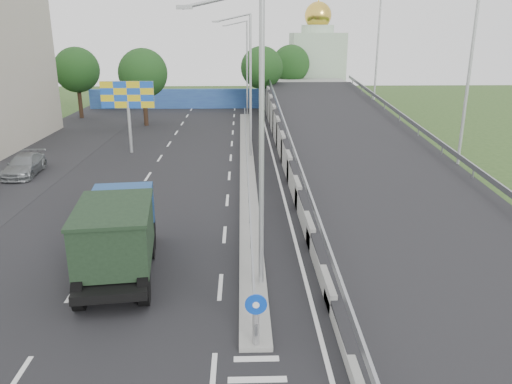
{
  "coord_description": "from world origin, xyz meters",
  "views": [
    {
      "loc": [
        -0.37,
        -10.44,
        8.93
      ],
      "look_at": [
        0.25,
        10.65,
        2.2
      ],
      "focal_mm": 35.0,
      "sensor_mm": 36.0,
      "label": 1
    }
  ],
  "objects_px": {
    "lamp_post_mid": "(248,79)",
    "lamp_post_far": "(245,63)",
    "dump_truck": "(118,232)",
    "parked_car_d": "(24,165)",
    "sign_bollard": "(256,319)",
    "lamp_post_near": "(256,131)",
    "church": "(316,61)",
    "billboard": "(128,99)"
  },
  "relations": [
    {
      "from": "lamp_post_mid",
      "to": "lamp_post_far",
      "type": "relative_size",
      "value": 1.0
    },
    {
      "from": "lamp_post_far",
      "to": "dump_truck",
      "type": "xyz_separation_m",
      "value": [
        -5.25,
        -38.58,
        -4.15
      ]
    },
    {
      "from": "parked_car_d",
      "to": "sign_bollard",
      "type": "bearing_deg",
      "value": -56.93
    },
    {
      "from": "lamp_post_near",
      "to": "church",
      "type": "height_order",
      "value": "church"
    },
    {
      "from": "sign_bollard",
      "to": "lamp_post_near",
      "type": "height_order",
      "value": "lamp_post_near"
    },
    {
      "from": "billboard",
      "to": "parked_car_d",
      "type": "height_order",
      "value": "billboard"
    },
    {
      "from": "church",
      "to": "parked_car_d",
      "type": "height_order",
      "value": "church"
    },
    {
      "from": "dump_truck",
      "to": "billboard",
      "type": "bearing_deg",
      "value": 93.65
    },
    {
      "from": "lamp_post_near",
      "to": "church",
      "type": "bearing_deg",
      "value": 79.62
    },
    {
      "from": "lamp_post_far",
      "to": "church",
      "type": "bearing_deg",
      "value": 54.76
    },
    {
      "from": "lamp_post_far",
      "to": "church",
      "type": "xyz_separation_m",
      "value": [
        9.89,
        14.0,
        -0.5
      ]
    },
    {
      "from": "lamp_post_near",
      "to": "billboard",
      "type": "distance_m",
      "value": 23.87
    },
    {
      "from": "sign_bollard",
      "to": "lamp_post_near",
      "type": "relative_size",
      "value": 0.17
    },
    {
      "from": "lamp_post_mid",
      "to": "parked_car_d",
      "type": "distance_m",
      "value": 16.22
    },
    {
      "from": "lamp_post_near",
      "to": "sign_bollard",
      "type": "bearing_deg",
      "value": -91.64
    },
    {
      "from": "parked_car_d",
      "to": "lamp_post_mid",
      "type": "bearing_deg",
      "value": 12.31
    },
    {
      "from": "church",
      "to": "parked_car_d",
      "type": "relative_size",
      "value": 3.01
    },
    {
      "from": "lamp_post_far",
      "to": "lamp_post_mid",
      "type": "bearing_deg",
      "value": -90.0
    },
    {
      "from": "lamp_post_far",
      "to": "sign_bollard",
      "type": "bearing_deg",
      "value": -90.14
    },
    {
      "from": "sign_bollard",
      "to": "dump_truck",
      "type": "xyz_separation_m",
      "value": [
        -5.14,
        5.25,
        0.63
      ]
    },
    {
      "from": "sign_bollard",
      "to": "dump_truck",
      "type": "distance_m",
      "value": 7.37
    },
    {
      "from": "church",
      "to": "dump_truck",
      "type": "xyz_separation_m",
      "value": [
        -15.14,
        -52.58,
        -3.65
      ]
    },
    {
      "from": "lamp_post_mid",
      "to": "billboard",
      "type": "height_order",
      "value": "lamp_post_mid"
    },
    {
      "from": "lamp_post_far",
      "to": "parked_car_d",
      "type": "bearing_deg",
      "value": -121.33
    },
    {
      "from": "billboard",
      "to": "dump_truck",
      "type": "bearing_deg",
      "value": -79.37
    },
    {
      "from": "billboard",
      "to": "lamp_post_far",
      "type": "bearing_deg",
      "value": 63.16
    },
    {
      "from": "billboard",
      "to": "sign_bollard",
      "type": "bearing_deg",
      "value": -70.79
    },
    {
      "from": "lamp_post_near",
      "to": "parked_car_d",
      "type": "relative_size",
      "value": 2.2
    },
    {
      "from": "sign_bollard",
      "to": "church",
      "type": "xyz_separation_m",
      "value": [
        10.0,
        57.83,
        4.28
      ]
    },
    {
      "from": "lamp_post_far",
      "to": "church",
      "type": "distance_m",
      "value": 17.15
    },
    {
      "from": "sign_bollard",
      "to": "billboard",
      "type": "bearing_deg",
      "value": 109.21
    },
    {
      "from": "lamp_post_far",
      "to": "dump_truck",
      "type": "height_order",
      "value": "lamp_post_far"
    },
    {
      "from": "billboard",
      "to": "dump_truck",
      "type": "distance_m",
      "value": 21.09
    },
    {
      "from": "church",
      "to": "parked_car_d",
      "type": "distance_m",
      "value": 45.77
    },
    {
      "from": "lamp_post_mid",
      "to": "billboard",
      "type": "xyz_separation_m",
      "value": [
        -9.11,
        2.0,
        -1.62
      ]
    },
    {
      "from": "church",
      "to": "billboard",
      "type": "relative_size",
      "value": 2.51
    },
    {
      "from": "dump_truck",
      "to": "parked_car_d",
      "type": "xyz_separation_m",
      "value": [
        -9.53,
        14.31,
        -0.99
      ]
    },
    {
      "from": "lamp_post_near",
      "to": "dump_truck",
      "type": "bearing_deg",
      "value": 164.86
    },
    {
      "from": "sign_bollard",
      "to": "parked_car_d",
      "type": "height_order",
      "value": "sign_bollard"
    },
    {
      "from": "lamp_post_mid",
      "to": "sign_bollard",
      "type": "bearing_deg",
      "value": -90.26
    },
    {
      "from": "lamp_post_near",
      "to": "dump_truck",
      "type": "distance_m",
      "value": 6.84
    },
    {
      "from": "lamp_post_near",
      "to": "lamp_post_mid",
      "type": "relative_size",
      "value": 1.0
    }
  ]
}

